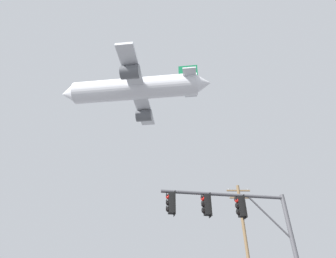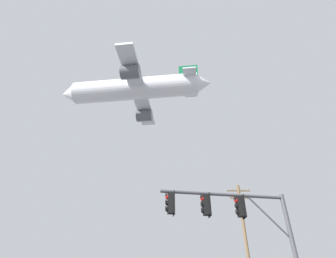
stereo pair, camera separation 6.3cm
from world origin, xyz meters
name	(u,v)px [view 1 (the left image)]	position (x,y,z in m)	size (l,w,h in m)	color
signal_pole_near	(238,220)	(3.59, 7.47, 4.44)	(5.88, 1.07, 5.72)	#4C4C51
utility_pole	(246,243)	(7.38, 19.93, 5.79)	(2.20, 0.28, 10.96)	brown
airplane	(135,89)	(-4.81, 30.86, 32.69)	(26.39, 20.39, 7.18)	white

